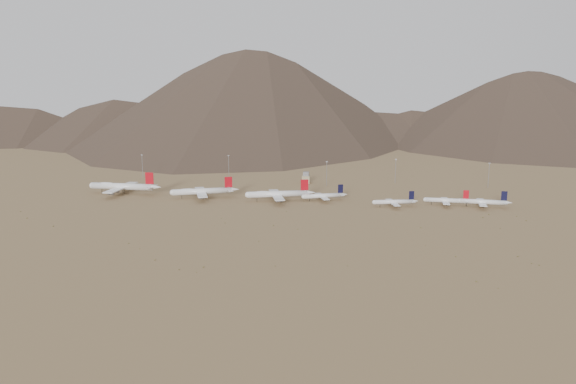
# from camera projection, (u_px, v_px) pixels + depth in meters

# --- Properties ---
(ground) EXTENTS (3000.00, 3000.00, 0.00)m
(ground) POSITION_uv_depth(u_px,v_px,m) (256.00, 207.00, 482.82)
(ground) COLOR #A07A53
(ground) RESTS_ON ground
(mountain_ridge) EXTENTS (4400.00, 1000.00, 300.00)m
(mountain_ridge) POSITION_uv_depth(u_px,v_px,m) (332.00, 61.00, 1325.87)
(mountain_ridge) COLOR #4E3B2E
(mountain_ridge) RESTS_ON ground
(widebody_west) EXTENTS (73.13, 55.97, 21.71)m
(widebody_west) POSITION_uv_depth(u_px,v_px,m) (122.00, 186.00, 537.01)
(widebody_west) COLOR white
(widebody_west) RESTS_ON ground
(widebody_centre) EXTENTS (60.93, 48.76, 19.04)m
(widebody_centre) POSITION_uv_depth(u_px,v_px,m) (202.00, 191.00, 518.76)
(widebody_centre) COLOR white
(widebody_centre) RESTS_ON ground
(widebody_east) EXTENTS (62.42, 49.50, 19.12)m
(widebody_east) POSITION_uv_depth(u_px,v_px,m) (278.00, 194.00, 506.37)
(widebody_east) COLOR white
(widebody_east) RESTS_ON ground
(narrowbody_a) EXTENTS (41.38, 31.01, 14.36)m
(narrowbody_a) POSITION_uv_depth(u_px,v_px,m) (324.00, 196.00, 508.03)
(narrowbody_a) COLOR white
(narrowbody_a) RESTS_ON ground
(narrowbody_b) EXTENTS (40.28, 29.67, 13.54)m
(narrowbody_b) POSITION_uv_depth(u_px,v_px,m) (395.00, 202.00, 484.07)
(narrowbody_b) COLOR white
(narrowbody_b) RESTS_ON ground
(narrowbody_c) EXTENTS (42.71, 30.62, 14.08)m
(narrowbody_c) POSITION_uv_depth(u_px,v_px,m) (447.00, 200.00, 488.74)
(narrowbody_c) COLOR white
(narrowbody_c) RESTS_ON ground
(narrowbody_d) EXTENTS (44.98, 32.43, 14.85)m
(narrowbody_d) POSITION_uv_depth(u_px,v_px,m) (484.00, 202.00, 481.76)
(narrowbody_d) COLOR white
(narrowbody_d) RESTS_ON ground
(control_tower) EXTENTS (8.00, 8.00, 12.00)m
(control_tower) POSITION_uv_depth(u_px,v_px,m) (306.00, 178.00, 593.84)
(control_tower) COLOR tan
(control_tower) RESTS_ON ground
(mast_far_west) EXTENTS (2.00, 0.60, 25.70)m
(mast_far_west) POSITION_uv_depth(u_px,v_px,m) (142.00, 165.00, 626.55)
(mast_far_west) COLOR gray
(mast_far_west) RESTS_ON ground
(mast_west) EXTENTS (2.00, 0.60, 25.70)m
(mast_west) POSITION_uv_depth(u_px,v_px,m) (229.00, 165.00, 622.32)
(mast_west) COLOR gray
(mast_west) RESTS_ON ground
(mast_centre) EXTENTS (2.00, 0.60, 25.70)m
(mast_centre) POSITION_uv_depth(u_px,v_px,m) (327.00, 172.00, 576.37)
(mast_centre) COLOR gray
(mast_centre) RESTS_ON ground
(mast_east) EXTENTS (2.00, 0.60, 25.70)m
(mast_east) POSITION_uv_depth(u_px,v_px,m) (396.00, 170.00, 593.22)
(mast_east) COLOR gray
(mast_east) RESTS_ON ground
(mast_far_east) EXTENTS (2.00, 0.60, 25.70)m
(mast_far_east) POSITION_uv_depth(u_px,v_px,m) (489.00, 174.00, 566.14)
(mast_far_east) COLOR gray
(mast_far_east) RESTS_ON ground
(desert_scrub) EXTENTS (434.81, 170.75, 0.88)m
(desert_scrub) POSITION_uv_depth(u_px,v_px,m) (294.00, 236.00, 393.89)
(desert_scrub) COLOR olive
(desert_scrub) RESTS_ON ground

